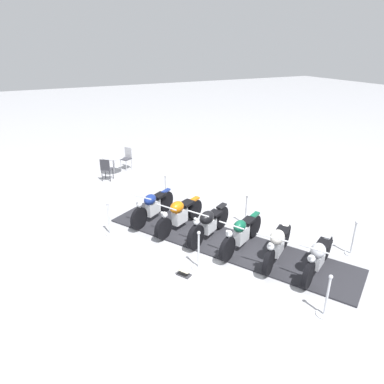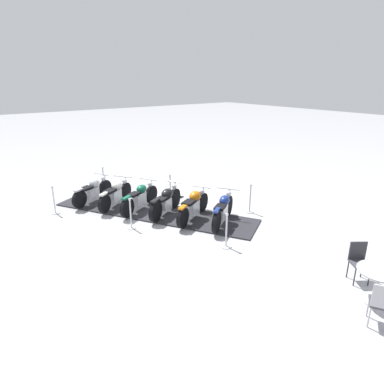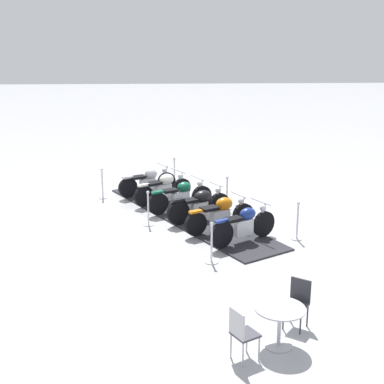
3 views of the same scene
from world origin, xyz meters
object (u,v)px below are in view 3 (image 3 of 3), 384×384
object	(u,v)px
stanchion_left_rear	(102,188)
stanchion_right_front	(297,226)
cafe_table	(280,317)
motorcycle_copper	(221,214)
info_placard	(241,205)
stanchion_right_mid	(227,199)
stanchion_right_rear	(175,177)
stanchion_left_front	(212,250)
cafe_chair_near_table	(298,300)
cafe_chair_across_table	(242,332)
stanchion_left_mid	(148,214)
motorcycle_cream	(164,187)
motorcycle_chrome	(148,181)
motorcycle_black	(200,204)
motorcycle_forest	(181,196)
motorcycle_navy	(244,224)

from	to	relation	value
stanchion_left_rear	stanchion_right_front	distance (m)	6.84
cafe_table	motorcycle_copper	bearing A→B (deg)	94.77
info_placard	stanchion_right_mid	bearing A→B (deg)	-104.90
stanchion_right_rear	stanchion_left_front	xyz separation A→B (m)	(0.79, -6.80, 0.00)
stanchion_right_front	cafe_chair_near_table	xyz separation A→B (m)	(-1.01, -4.45, 0.16)
motorcycle_copper	cafe_chair_across_table	bearing A→B (deg)	-120.33
stanchion_right_rear	stanchion_left_mid	world-z (taller)	stanchion_left_mid
motorcycle_copper	stanchion_left_mid	bearing A→B (deg)	134.97
stanchion_left_rear	stanchion_right_front	bearing A→B (deg)	-35.48
motorcycle_cream	stanchion_left_rear	size ratio (longest dim) A/B	1.79
motorcycle_chrome	cafe_chair_across_table	size ratio (longest dim) A/B	1.96
motorcycle_copper	motorcycle_black	xyz separation A→B (m)	(-0.52, 0.89, -0.01)
motorcycle_copper	stanchion_right_rear	world-z (taller)	stanchion_right_rear
cafe_table	motorcycle_black	bearing A→B (deg)	98.58
cafe_table	motorcycle_cream	bearing A→B (deg)	103.67
motorcycle_chrome	stanchion_left_mid	size ratio (longest dim) A/B	1.85
stanchion_left_rear	info_placard	bearing A→B (deg)	-14.46
motorcycle_black	info_placard	xyz separation A→B (m)	(1.37, 1.27, -0.46)
motorcycle_black	stanchion_right_mid	bearing A→B (deg)	21.57
motorcycle_chrome	motorcycle_cream	bearing A→B (deg)	-87.47
stanchion_right_front	cafe_chair_near_table	world-z (taller)	stanchion_right_front
motorcycle_chrome	cafe_table	xyz separation A→B (m)	(2.59, -9.34, 0.07)
cafe_chair_across_table	motorcycle_black	bearing A→B (deg)	62.81
motorcycle_chrome	stanchion_right_front	bearing A→B (deg)	-74.43
info_placard	cafe_table	distance (m)	7.97
motorcycle_black	stanchion_left_front	distance (m)	2.98
stanchion_right_mid	cafe_chair_across_table	xyz separation A→B (m)	(-0.61, -8.22, 0.24)
motorcycle_black	cafe_table	xyz separation A→B (m)	(1.01, -6.68, 0.06)
motorcycle_copper	motorcycle_cream	size ratio (longest dim) A/B	1.11
motorcycle_chrome	cafe_table	distance (m)	9.69
motorcycle_chrome	stanchion_left_front	distance (m)	5.88
stanchion_left_front	stanchion_right_front	world-z (taller)	stanchion_right_front
stanchion_right_rear	cafe_chair_near_table	bearing A→B (deg)	-77.55
motorcycle_copper	stanchion_right_mid	bearing A→B (deg)	51.23
motorcycle_forest	motorcycle_cream	size ratio (longest dim) A/B	1.10
stanchion_left_mid	motorcycle_chrome	bearing A→B (deg)	91.76
stanchion_left_front	stanchion_left_mid	size ratio (longest dim) A/B	1.01
motorcycle_black	stanchion_right_rear	size ratio (longest dim) A/B	1.86
motorcycle_forest	info_placard	xyz separation A→B (m)	(1.90, 0.38, -0.45)
motorcycle_forest	info_placard	world-z (taller)	motorcycle_forest
motorcycle_chrome	cafe_chair_near_table	bearing A→B (deg)	-98.94
stanchion_left_front	cafe_chair_across_table	bearing A→B (deg)	-87.41
stanchion_left_rear	motorcycle_navy	bearing A→B (deg)	-45.43
motorcycle_black	motorcycle_chrome	xyz separation A→B (m)	(-1.58, 2.66, -0.02)
motorcycle_copper	info_placard	world-z (taller)	motorcycle_copper
info_placard	cafe_chair_near_table	size ratio (longest dim) A/B	0.43
stanchion_right_mid	motorcycle_forest	bearing A→B (deg)	-170.16
motorcycle_black	motorcycle_navy	bearing A→B (deg)	-89.32
cafe_chair_across_table	motorcycle_cream	bearing A→B (deg)	69.07
cafe_chair_near_table	cafe_chair_across_table	size ratio (longest dim) A/B	0.97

